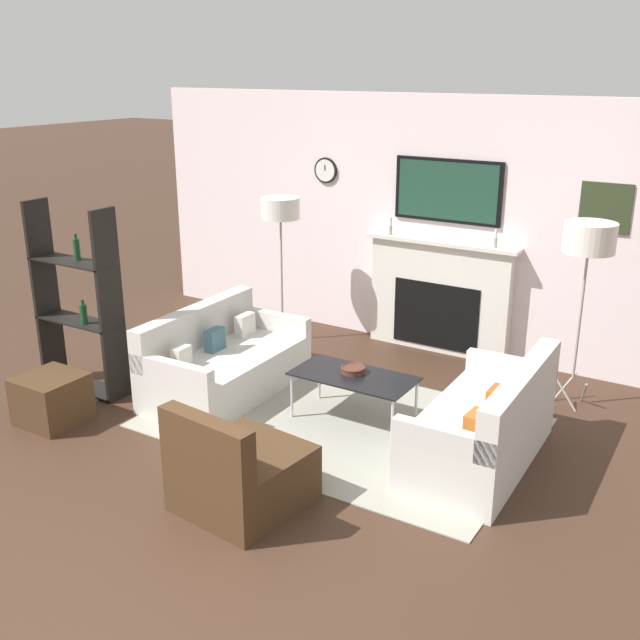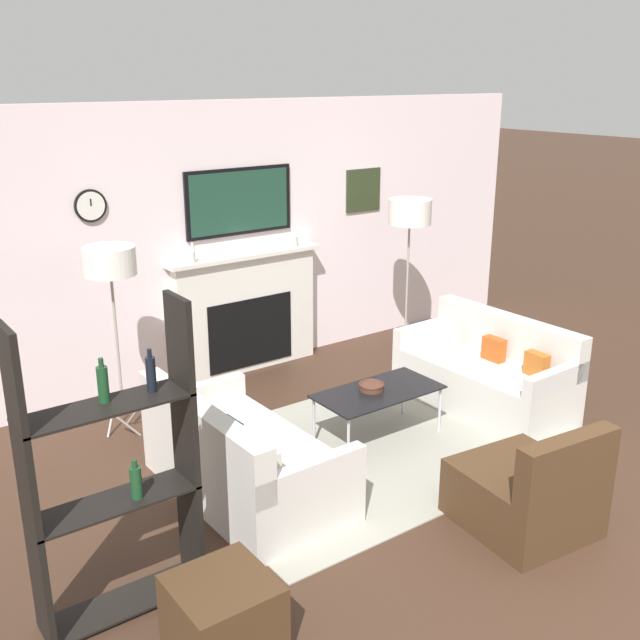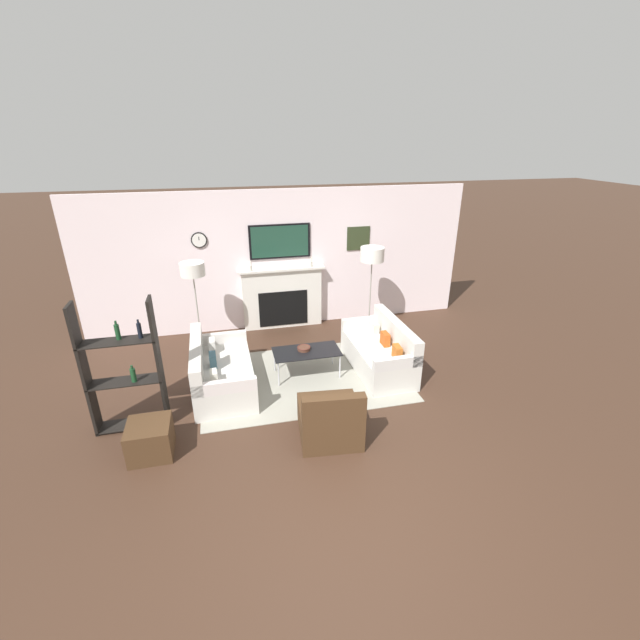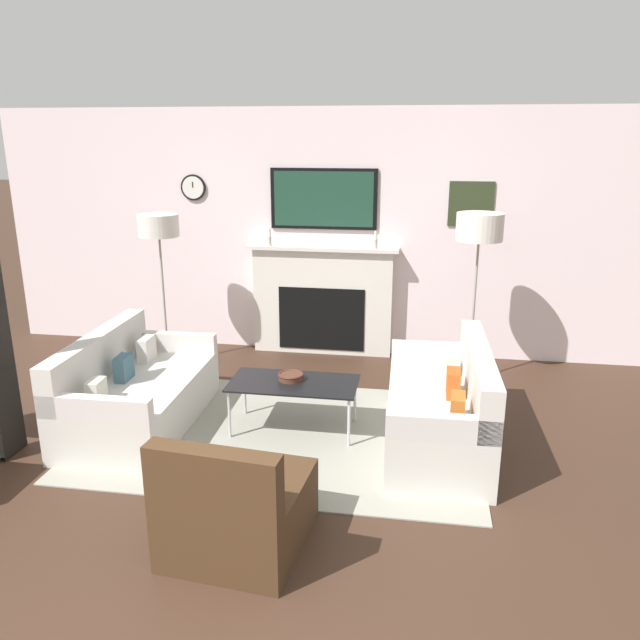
% 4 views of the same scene
% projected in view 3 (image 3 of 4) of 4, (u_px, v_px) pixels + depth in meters
% --- Properties ---
extents(ground_plane, '(60.00, 60.00, 0.00)m').
position_uv_depth(ground_plane, '(353.00, 505.00, 4.55)').
color(ground_plane, '#3D281C').
extents(fireplace_wall, '(7.49, 0.28, 2.70)m').
position_uv_depth(fireplace_wall, '(281.00, 267.00, 8.36)').
color(fireplace_wall, white).
rests_on(fireplace_wall, ground_plane).
extents(area_rug, '(3.20, 2.13, 0.01)m').
position_uv_depth(area_rug, '(304.00, 378.00, 6.90)').
color(area_rug, gray).
rests_on(area_rug, ground_plane).
extents(couch_left, '(0.90, 1.65, 0.80)m').
position_uv_depth(couch_left, '(220.00, 373.00, 6.51)').
color(couch_left, silver).
rests_on(couch_left, ground_plane).
extents(couch_right, '(0.80, 1.64, 0.83)m').
position_uv_depth(couch_right, '(380.00, 353.00, 7.05)').
color(couch_right, silver).
rests_on(couch_right, ground_plane).
extents(armchair, '(0.85, 0.90, 0.80)m').
position_uv_depth(armchair, '(330.00, 420.00, 5.47)').
color(armchair, '#442D1A').
rests_on(armchair, ground_plane).
extents(coffee_table, '(1.07, 0.54, 0.44)m').
position_uv_depth(coffee_table, '(307.00, 353.00, 6.83)').
color(coffee_table, black).
rests_on(coffee_table, ground_plane).
extents(decorative_bowl, '(0.22, 0.22, 0.06)m').
position_uv_depth(decorative_bowl, '(304.00, 348.00, 6.85)').
color(decorative_bowl, '#502F22').
rests_on(decorative_bowl, coffee_table).
extents(floor_lamp_left, '(0.42, 0.42, 1.63)m').
position_uv_depth(floor_lamp_left, '(192.00, 270.00, 7.25)').
color(floor_lamp_left, '#9E998E').
rests_on(floor_lamp_left, ground_plane).
extents(floor_lamp_right, '(0.45, 0.45, 1.71)m').
position_uv_depth(floor_lamp_right, '(372.00, 255.00, 7.91)').
color(floor_lamp_right, '#9E998E').
rests_on(floor_lamp_right, ground_plane).
extents(shelf_unit, '(0.92, 0.28, 1.80)m').
position_uv_depth(shelf_unit, '(124.00, 370.00, 5.45)').
color(shelf_unit, black).
rests_on(shelf_unit, ground_plane).
extents(ottoman, '(0.51, 0.51, 0.43)m').
position_uv_depth(ottoman, '(150.00, 439.00, 5.20)').
color(ottoman, '#442D1A').
rests_on(ottoman, ground_plane).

